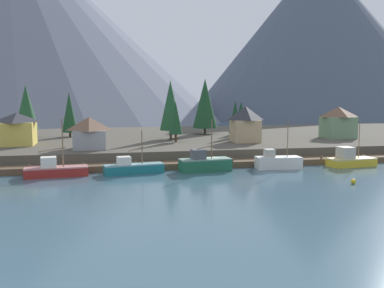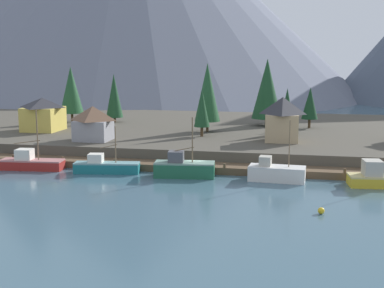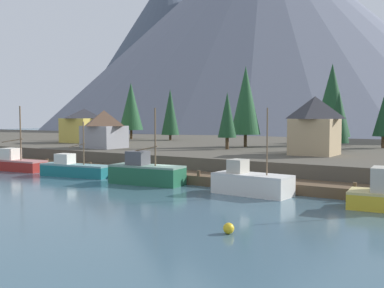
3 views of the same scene
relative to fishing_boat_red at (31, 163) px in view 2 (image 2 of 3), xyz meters
The scene contains 20 objects.
ground_plane 32.53m from the fishing_boat_red, 42.37° to the left, with size 400.00×400.00×1.00m, color #3D5B6B.
dock 24.33m from the fishing_boat_red, ahead, with size 80.00×4.00×1.60m.
shoreline_bank 41.54m from the fishing_boat_red, 54.70° to the left, with size 400.00×56.00×2.50m, color #4C473D.
mountain_west_peak 164.21m from the fishing_boat_red, 118.66° to the left, with size 95.41×95.41×75.70m, color #475160.
fishing_boat_red is the anchor object (origin of this frame).
fishing_boat_teal 11.46m from the fishing_boat_red, ahead, with size 9.33×3.53×6.64m.
fishing_boat_green 22.74m from the fishing_boat_red, ahead, with size 8.38×3.82×8.17m.
fishing_boat_white 35.13m from the fishing_boat_red, ahead, with size 7.49×3.45×8.07m.
fishing_boat_yellow 48.03m from the fishing_boat_red, ahead, with size 8.38×4.05×7.62m.
house_grey 13.76m from the fishing_boat_red, 68.57° to the left, with size 5.83×5.08×5.68m.
house_yellow 23.35m from the fishing_boat_red, 112.65° to the left, with size 6.63×6.93×6.14m.
house_tan 39.65m from the fishing_boat_red, 26.19° to the left, with size 5.48×5.17×7.24m.
conifer_near_left 44.57m from the fishing_boat_red, 35.91° to the left, with size 2.90×2.90×8.18m.
conifer_near_right 53.22m from the fishing_boat_red, 40.95° to the left, with size 3.13×3.13×7.85m.
conifer_mid_left 36.43m from the fishing_boat_red, 90.19° to the left, with size 3.55×3.55×10.13m.
conifer_mid_right 34.76m from the fishing_boat_red, 50.51° to the left, with size 4.66×4.66×12.52m.
conifer_back_left 49.32m from the fishing_boat_red, 49.50° to the left, with size 5.96×5.96×13.30m.
conifer_back_right 30.04m from the fishing_boat_red, 42.88° to the left, with size 2.71×2.71×8.23m.
conifer_centre 36.54m from the fishing_boat_red, 104.84° to the left, with size 4.90×4.90×11.64m.
channel_buoy 42.71m from the fishing_boat_red, 18.92° to the right, with size 0.70×0.70×0.70m, color gold.
Camera 2 is at (13.69, -69.29, 16.10)m, focal length 48.54 mm.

